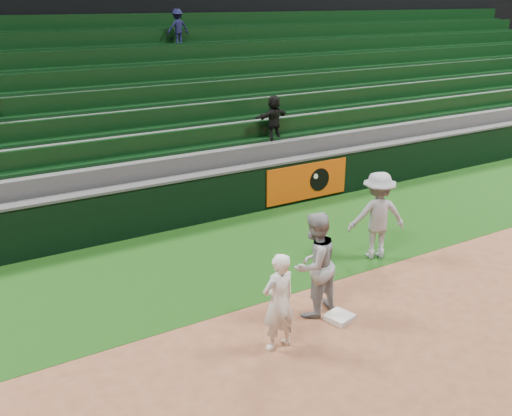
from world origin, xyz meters
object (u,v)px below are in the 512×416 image
at_px(first_base, 340,317).
at_px(first_baseman, 278,302).
at_px(baserunner, 314,265).
at_px(base_coach, 377,216).

xyz_separation_m(first_base, first_baseman, (-1.39, -0.15, 0.78)).
relative_size(baserunner, base_coach, 1.00).
distance_m(baserunner, base_coach, 2.83).
bearing_deg(baserunner, first_baseman, 13.81).
height_order(first_base, base_coach, base_coach).
bearing_deg(base_coach, first_base, 58.10).
bearing_deg(first_baseman, first_base, -179.01).
bearing_deg(baserunner, first_base, 108.04).
relative_size(first_base, base_coach, 0.22).
relative_size(first_baseman, baserunner, 0.87).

